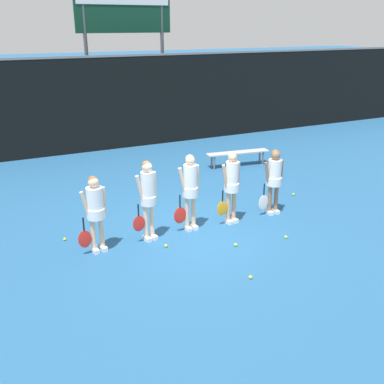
{
  "coord_description": "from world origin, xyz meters",
  "views": [
    {
      "loc": [
        -4.09,
        -8.48,
        4.47
      ],
      "look_at": [
        0.02,
        -0.0,
        0.94
      ],
      "focal_mm": 42.0,
      "sensor_mm": 36.0,
      "label": 1
    }
  ],
  "objects_px": {
    "player_4": "(274,176)",
    "player_0": "(95,208)",
    "scoreboard": "(125,30)",
    "tennis_ball_3": "(286,237)",
    "tennis_ball_2": "(166,246)",
    "player_3": "(232,182)",
    "tennis_ball_0": "(236,245)",
    "tennis_ball_1": "(293,194)",
    "tennis_ball_5": "(65,239)",
    "player_2": "(190,186)",
    "tennis_ball_4": "(251,277)",
    "bench_courtside": "(238,154)",
    "player_1": "(148,194)"
  },
  "relations": [
    {
      "from": "bench_courtside",
      "to": "tennis_ball_5",
      "type": "distance_m",
      "value": 7.06
    },
    {
      "from": "player_4",
      "to": "tennis_ball_5",
      "type": "bearing_deg",
      "value": 174.42
    },
    {
      "from": "bench_courtside",
      "to": "player_0",
      "type": "relative_size",
      "value": 1.32
    },
    {
      "from": "player_2",
      "to": "tennis_ball_5",
      "type": "height_order",
      "value": "player_2"
    },
    {
      "from": "scoreboard",
      "to": "player_0",
      "type": "xyz_separation_m",
      "value": [
        -3.8,
        -9.3,
        -3.26
      ]
    },
    {
      "from": "tennis_ball_3",
      "to": "player_4",
      "type": "bearing_deg",
      "value": 67.22
    },
    {
      "from": "player_4",
      "to": "player_2",
      "type": "bearing_deg",
      "value": -178.79
    },
    {
      "from": "player_0",
      "to": "player_2",
      "type": "xyz_separation_m",
      "value": [
        2.19,
        0.12,
        0.07
      ]
    },
    {
      "from": "bench_courtside",
      "to": "player_0",
      "type": "bearing_deg",
      "value": -138.51
    },
    {
      "from": "player_4",
      "to": "tennis_ball_5",
      "type": "height_order",
      "value": "player_4"
    },
    {
      "from": "player_4",
      "to": "player_0",
      "type": "bearing_deg",
      "value": -176.53
    },
    {
      "from": "scoreboard",
      "to": "player_0",
      "type": "distance_m",
      "value": 10.57
    },
    {
      "from": "player_1",
      "to": "tennis_ball_4",
      "type": "bearing_deg",
      "value": -76.35
    },
    {
      "from": "player_2",
      "to": "tennis_ball_4",
      "type": "height_order",
      "value": "player_2"
    },
    {
      "from": "bench_courtside",
      "to": "tennis_ball_0",
      "type": "xyz_separation_m",
      "value": [
        -3.08,
        -4.99,
        -0.38
      ]
    },
    {
      "from": "tennis_ball_4",
      "to": "tennis_ball_5",
      "type": "height_order",
      "value": "tennis_ball_4"
    },
    {
      "from": "player_3",
      "to": "player_1",
      "type": "bearing_deg",
      "value": 173.34
    },
    {
      "from": "scoreboard",
      "to": "tennis_ball_4",
      "type": "relative_size",
      "value": 77.68
    },
    {
      "from": "player_1",
      "to": "tennis_ball_1",
      "type": "distance_m",
      "value": 4.75
    },
    {
      "from": "player_0",
      "to": "bench_courtside",
      "type": "bearing_deg",
      "value": 25.92
    },
    {
      "from": "player_0",
      "to": "tennis_ball_2",
      "type": "bearing_deg",
      "value": -27.78
    },
    {
      "from": "player_2",
      "to": "tennis_ball_5",
      "type": "bearing_deg",
      "value": 164.24
    },
    {
      "from": "tennis_ball_0",
      "to": "tennis_ball_5",
      "type": "xyz_separation_m",
      "value": [
        -3.25,
        1.88,
        -0.0
      ]
    },
    {
      "from": "tennis_ball_0",
      "to": "scoreboard",
      "type": "bearing_deg",
      "value": 83.94
    },
    {
      "from": "tennis_ball_0",
      "to": "player_2",
      "type": "bearing_deg",
      "value": 112.65
    },
    {
      "from": "player_0",
      "to": "tennis_ball_3",
      "type": "height_order",
      "value": "player_0"
    },
    {
      "from": "tennis_ball_3",
      "to": "player_3",
      "type": "bearing_deg",
      "value": 117.21
    },
    {
      "from": "player_2",
      "to": "tennis_ball_0",
      "type": "bearing_deg",
      "value": -69.45
    },
    {
      "from": "tennis_ball_2",
      "to": "player_3",
      "type": "bearing_deg",
      "value": 15.28
    },
    {
      "from": "player_0",
      "to": "scoreboard",
      "type": "bearing_deg",
      "value": 59.65
    },
    {
      "from": "tennis_ball_1",
      "to": "tennis_ball_4",
      "type": "distance_m",
      "value": 4.68
    },
    {
      "from": "player_2",
      "to": "tennis_ball_1",
      "type": "bearing_deg",
      "value": 9.14
    },
    {
      "from": "bench_courtside",
      "to": "player_3",
      "type": "bearing_deg",
      "value": -115.94
    },
    {
      "from": "scoreboard",
      "to": "player_4",
      "type": "height_order",
      "value": "scoreboard"
    },
    {
      "from": "tennis_ball_5",
      "to": "tennis_ball_4",
      "type": "bearing_deg",
      "value": -47.99
    },
    {
      "from": "tennis_ball_5",
      "to": "tennis_ball_0",
      "type": "bearing_deg",
      "value": -30.05
    },
    {
      "from": "tennis_ball_1",
      "to": "tennis_ball_5",
      "type": "bearing_deg",
      "value": -179.68
    },
    {
      "from": "player_3",
      "to": "player_4",
      "type": "distance_m",
      "value": 1.22
    },
    {
      "from": "bench_courtside",
      "to": "tennis_ball_4",
      "type": "xyz_separation_m",
      "value": [
        -3.51,
        -6.24,
        -0.38
      ]
    },
    {
      "from": "scoreboard",
      "to": "tennis_ball_1",
      "type": "distance_m",
      "value": 9.66
    },
    {
      "from": "tennis_ball_0",
      "to": "tennis_ball_4",
      "type": "height_order",
      "value": "same"
    },
    {
      "from": "player_2",
      "to": "player_3",
      "type": "xyz_separation_m",
      "value": [
        1.04,
        -0.08,
        -0.03
      ]
    },
    {
      "from": "tennis_ball_4",
      "to": "player_1",
      "type": "bearing_deg",
      "value": 115.2
    },
    {
      "from": "scoreboard",
      "to": "player_0",
      "type": "bearing_deg",
      "value": -112.24
    },
    {
      "from": "player_2",
      "to": "tennis_ball_5",
      "type": "distance_m",
      "value": 3.0
    },
    {
      "from": "scoreboard",
      "to": "tennis_ball_3",
      "type": "height_order",
      "value": "scoreboard"
    },
    {
      "from": "tennis_ball_0",
      "to": "tennis_ball_2",
      "type": "bearing_deg",
      "value": 155.78
    },
    {
      "from": "tennis_ball_1",
      "to": "tennis_ball_5",
      "type": "height_order",
      "value": "tennis_ball_1"
    },
    {
      "from": "player_1",
      "to": "player_3",
      "type": "xyz_separation_m",
      "value": [
        2.08,
        0.0,
        -0.05
      ]
    },
    {
      "from": "player_4",
      "to": "bench_courtside",
      "type": "bearing_deg",
      "value": 73.58
    }
  ]
}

